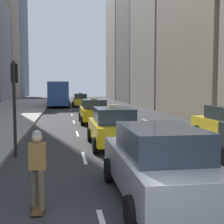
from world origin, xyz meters
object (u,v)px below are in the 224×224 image
at_px(taxi_fourth, 113,127).
at_px(skateboarder, 38,166).
at_px(taxi_lead, 80,100).
at_px(taxi_second, 94,111).
at_px(sedan_black_near, 157,163).
at_px(city_bus, 59,93).
at_px(traffic_light_pole, 14,93).

height_order(taxi_fourth, skateboarder, taxi_fourth).
distance_m(taxi_lead, taxi_fourth, 27.75).
distance_m(taxi_lead, taxi_second, 18.74).
relative_size(taxi_second, skateboarder, 2.52).
bearing_deg(sedan_black_near, city_bus, 94.44).
xyz_separation_m(taxi_second, taxi_fourth, (0.00, -9.02, 0.00)).
bearing_deg(traffic_light_pole, city_bus, 87.89).
relative_size(taxi_fourth, traffic_light_pole, 1.22).
xyz_separation_m(taxi_fourth, city_bus, (-2.81, 29.60, 0.91)).
distance_m(city_bus, skateboarder, 36.42).
bearing_deg(taxi_lead, sedan_black_near, -90.00).
relative_size(taxi_second, taxi_fourth, 1.00).
bearing_deg(taxi_second, traffic_light_pole, -110.85).
bearing_deg(taxi_second, skateboarder, -99.63).
xyz_separation_m(taxi_lead, sedan_black_near, (0.00, -34.39, 0.01)).
bearing_deg(traffic_light_pole, taxi_fourth, 18.93).
bearing_deg(taxi_second, taxi_fourth, -90.00).
relative_size(city_bus, traffic_light_pole, 3.22).
height_order(sedan_black_near, city_bus, city_bus).
distance_m(taxi_lead, traffic_light_pole, 29.42).
height_order(sedan_black_near, traffic_light_pole, traffic_light_pole).
height_order(taxi_second, sedan_black_near, taxi_second).
relative_size(taxi_fourth, sedan_black_near, 0.92).
bearing_deg(sedan_black_near, taxi_fourth, 90.00).
bearing_deg(taxi_lead, taxi_second, -90.00).
xyz_separation_m(taxi_second, traffic_light_pole, (-3.95, -10.37, 1.53)).
bearing_deg(skateboarder, city_bus, 90.20).
height_order(taxi_second, skateboarder, taxi_second).
distance_m(taxi_lead, sedan_black_near, 34.39).
bearing_deg(taxi_fourth, taxi_lead, 90.00).
bearing_deg(city_bus, traffic_light_pole, -92.11).
height_order(sedan_black_near, skateboarder, sedan_black_near).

